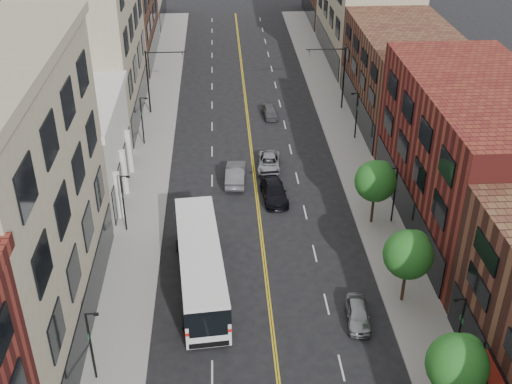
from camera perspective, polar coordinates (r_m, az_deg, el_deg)
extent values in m
cube|color=gray|center=(63.01, -9.39, 2.26)|extent=(4.00, 110.00, 0.15)
cube|color=gray|center=(63.95, 8.72, 2.76)|extent=(4.00, 110.00, 0.15)
cube|color=silver|center=(58.95, -16.82, 3.51)|extent=(10.00, 14.00, 8.00)
cube|color=gray|center=(72.63, -14.77, 13.18)|extent=(10.00, 20.00, 18.00)
cube|color=#552C22|center=(92.02, -12.55, 16.05)|extent=(10.00, 20.00, 15.00)
cube|color=maroon|center=(53.96, 18.76, 2.97)|extent=(10.00, 22.00, 12.00)
cube|color=#552C22|center=(72.51, 13.02, 10.02)|extent=(10.00, 20.00, 10.00)
cube|color=gray|center=(91.34, 9.73, 15.90)|extent=(10.00, 22.00, 14.00)
sphere|color=#18551A|center=(37.29, 17.44, -14.43)|extent=(3.40, 3.40, 3.40)
sphere|color=#18551A|center=(37.37, 18.11, -13.36)|extent=(2.04, 2.04, 2.04)
cylinder|color=black|center=(46.01, 12.98, -8.10)|extent=(0.22, 0.22, 2.50)
sphere|color=#18551A|center=(44.44, 13.37, -5.43)|extent=(3.40, 3.40, 3.40)
sphere|color=#18551A|center=(44.60, 13.94, -4.56)|extent=(2.04, 2.04, 2.04)
cylinder|color=black|center=(53.86, 10.31, -1.48)|extent=(0.22, 0.22, 2.50)
sphere|color=#18551A|center=(52.53, 10.58, 0.96)|extent=(3.40, 3.40, 3.40)
sphere|color=#18551A|center=(52.74, 11.06, 1.67)|extent=(2.04, 2.04, 2.04)
cylinder|color=black|center=(39.84, -14.45, -13.16)|extent=(0.14, 0.14, 5.00)
cylinder|color=black|center=(38.12, -14.41, -10.44)|extent=(0.70, 0.10, 0.10)
cube|color=black|center=(38.10, -14.03, -10.50)|extent=(0.28, 0.14, 0.14)
cube|color=#19592D|center=(39.23, -14.62, -12.21)|extent=(0.04, 0.55, 0.35)
cylinder|color=black|center=(52.40, -11.70, -1.02)|extent=(0.14, 0.14, 5.00)
cylinder|color=black|center=(51.11, -11.60, 1.38)|extent=(0.70, 0.10, 0.10)
cube|color=black|center=(51.09, -11.32, 1.34)|extent=(0.28, 0.14, 0.14)
cube|color=#19592D|center=(51.94, -11.80, -0.17)|extent=(0.04, 0.55, 0.35)
cylinder|color=black|center=(66.46, -10.09, 6.23)|extent=(0.14, 0.14, 5.00)
cylinder|color=black|center=(65.44, -9.98, 8.23)|extent=(0.70, 0.10, 0.10)
cube|color=black|center=(65.43, -9.75, 8.20)|extent=(0.28, 0.14, 0.14)
cube|color=#19592D|center=(66.10, -10.16, 6.94)|extent=(0.04, 0.55, 0.35)
cylinder|color=black|center=(41.45, 17.62, -11.70)|extent=(0.14, 0.14, 5.00)
cylinder|color=black|center=(39.75, 17.70, -9.07)|extent=(0.70, 0.10, 0.10)
cube|color=black|center=(39.69, 17.35, -9.16)|extent=(0.28, 0.14, 0.14)
cube|color=#19592D|center=(40.87, 17.82, -10.76)|extent=(0.04, 0.55, 0.35)
cylinder|color=black|center=(53.64, 12.20, -0.28)|extent=(0.14, 0.14, 5.00)
cylinder|color=black|center=(52.33, 12.13, 2.05)|extent=(0.70, 0.10, 0.10)
cube|color=black|center=(52.29, 11.86, 2.00)|extent=(0.28, 0.14, 0.14)
cube|color=#19592D|center=(53.19, 12.31, 0.55)|extent=(0.04, 0.55, 0.35)
cylinder|color=black|center=(67.44, 8.93, 6.71)|extent=(0.14, 0.14, 5.00)
cylinder|color=black|center=(66.41, 8.80, 8.67)|extent=(0.70, 0.10, 0.10)
cube|color=black|center=(66.37, 8.58, 8.63)|extent=(0.28, 0.14, 0.14)
cube|color=#19592D|center=(67.08, 8.99, 7.41)|extent=(0.04, 0.55, 0.35)
cylinder|color=black|center=(73.39, -9.58, 9.59)|extent=(0.18, 0.18, 7.20)
cylinder|color=black|center=(72.05, -8.04, 12.19)|extent=(4.40, 0.12, 0.12)
imported|color=black|center=(72.06, -6.56, 11.96)|extent=(0.15, 0.18, 0.90)
cylinder|color=black|center=(74.28, 7.79, 9.99)|extent=(0.18, 0.18, 7.20)
cylinder|color=black|center=(72.78, 6.24, 12.50)|extent=(4.40, 0.12, 0.12)
imported|color=black|center=(72.63, 4.79, 12.20)|extent=(0.15, 0.18, 0.90)
cube|color=silver|center=(46.18, -4.96, -6.44)|extent=(4.09, 13.58, 3.23)
cube|color=black|center=(45.72, -5.01, -5.66)|extent=(4.13, 13.63, 1.17)
cube|color=red|center=(46.38, -4.94, -6.77)|extent=(4.13, 13.63, 0.25)
cube|color=black|center=(40.84, -4.27, -11.76)|extent=(2.45, 0.28, 1.78)
cylinder|color=black|center=(43.54, -6.41, -11.48)|extent=(0.41, 1.09, 1.07)
cylinder|color=black|center=(43.64, -2.48, -11.15)|extent=(0.41, 1.09, 1.07)
cylinder|color=black|center=(50.53, -6.94, -4.73)|extent=(0.41, 1.09, 1.07)
cylinder|color=black|center=(50.62, -3.61, -4.47)|extent=(0.41, 1.09, 1.07)
imported|color=gray|center=(44.28, 9.06, -10.65)|extent=(1.89, 3.98, 1.31)
imported|color=#525258|center=(59.37, -1.83, 1.64)|extent=(2.10, 5.11, 1.65)
imported|color=black|center=(56.73, 1.61, 0.04)|extent=(2.48, 5.21, 1.47)
imported|color=#A2A3A9|center=(61.62, 1.18, 2.62)|extent=(2.61, 4.88, 1.30)
imported|color=#4D4D52|center=(72.75, 1.24, 7.18)|extent=(1.82, 3.91, 1.30)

